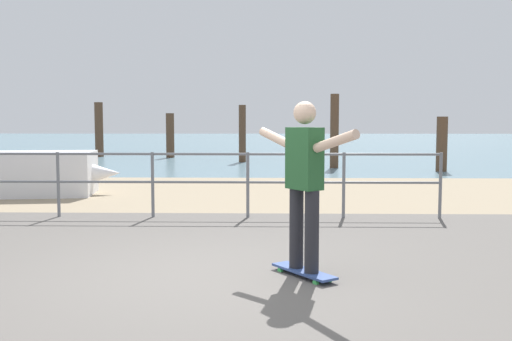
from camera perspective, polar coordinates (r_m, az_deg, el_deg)
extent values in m
cube|color=#605B56|center=(4.98, -7.03, -13.36)|extent=(24.00, 10.00, 0.04)
cube|color=tan|center=(12.79, -1.76, -2.10)|extent=(24.00, 6.00, 0.04)
cube|color=slate|center=(40.72, 0.44, 2.70)|extent=(72.00, 50.00, 0.04)
cylinder|color=slate|center=(9.93, -18.42, -1.33)|extent=(0.05, 0.05, 1.05)
cylinder|color=slate|center=(9.52, -9.87, -1.41)|extent=(0.05, 0.05, 1.05)
cylinder|color=slate|center=(9.34, -0.79, -1.45)|extent=(0.05, 0.05, 1.05)
cylinder|color=slate|center=(9.41, 8.40, -1.46)|extent=(0.05, 0.05, 1.05)
cylinder|color=slate|center=(9.70, 17.25, -1.44)|extent=(0.05, 0.05, 1.05)
cylinder|color=slate|center=(9.89, -18.50, 1.52)|extent=(12.03, 0.04, 0.04)
cylinder|color=slate|center=(9.92, -18.43, -1.03)|extent=(12.03, 0.04, 0.04)
cone|color=silver|center=(12.77, -15.33, -0.26)|extent=(1.20, 0.91, 0.77)
cube|color=#334C8C|center=(5.95, 4.59, -9.59)|extent=(0.63, 0.77, 0.02)
cylinder|color=#3FBF59|center=(6.12, 2.34, -9.55)|extent=(0.06, 0.07, 0.06)
cylinder|color=#3FBF59|center=(6.22, 3.54, -9.34)|extent=(0.06, 0.07, 0.06)
cylinder|color=#3FBF59|center=(5.70, 5.74, -10.68)|extent=(0.06, 0.07, 0.06)
cylinder|color=#3FBF59|center=(5.80, 6.97, -10.42)|extent=(0.06, 0.07, 0.06)
cylinder|color=#26262B|center=(5.95, 3.89, -5.51)|extent=(0.14, 0.14, 0.80)
cylinder|color=#26262B|center=(5.77, 5.37, -5.86)|extent=(0.14, 0.14, 0.80)
cube|color=#26592D|center=(5.77, 4.67, 1.16)|extent=(0.37, 0.41, 0.60)
sphere|color=beige|center=(5.76, 4.70, 5.54)|extent=(0.22, 0.22, 0.22)
cylinder|color=beige|center=(6.12, 2.06, 3.06)|extent=(0.40, 0.50, 0.23)
cylinder|color=beige|center=(5.42, 7.63, 2.79)|extent=(0.40, 0.50, 0.23)
cylinder|color=#513826|center=(25.62, -14.81, 3.80)|extent=(0.35, 0.35, 2.28)
cylinder|color=#513826|center=(24.44, -8.23, 3.32)|extent=(0.33, 0.33, 1.82)
cylinder|color=#513826|center=(21.60, -1.32, 3.53)|extent=(0.26, 0.26, 2.09)
cylinder|color=#513826|center=(19.10, 7.53, 3.74)|extent=(0.27, 0.27, 2.37)
cylinder|color=#513826|center=(18.51, 17.38, 2.40)|extent=(0.32, 0.32, 1.65)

